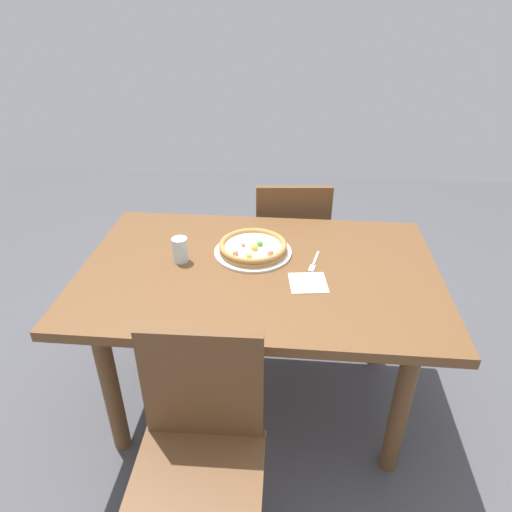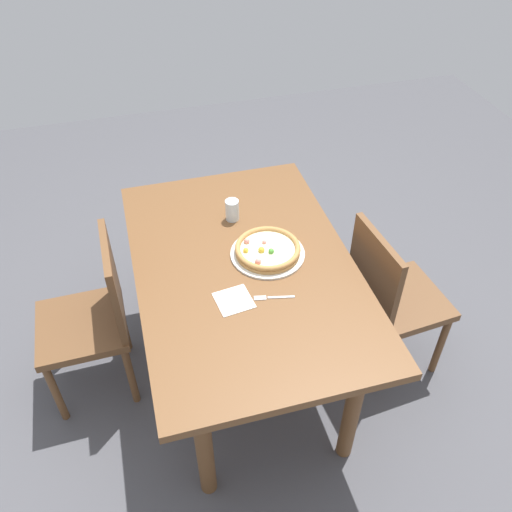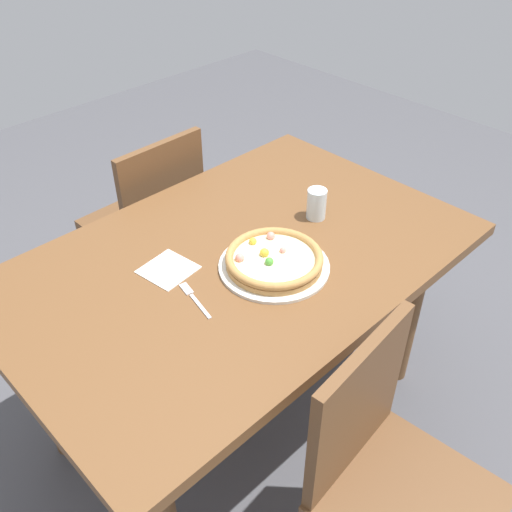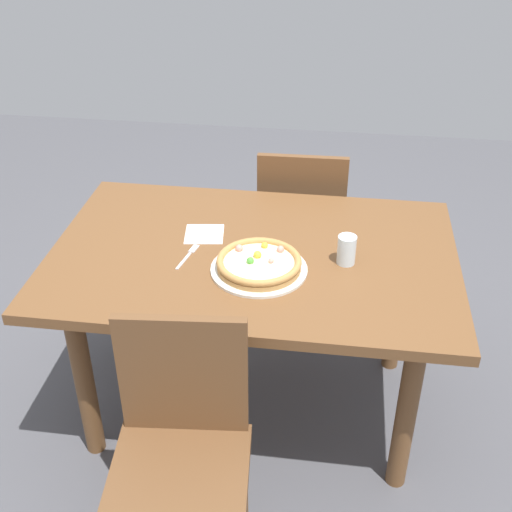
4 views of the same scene
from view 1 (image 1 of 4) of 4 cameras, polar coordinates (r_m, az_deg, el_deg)
The scene contains 9 objects.
ground_plane at distance 2.32m, azimuth 0.33°, elevation -17.07°, with size 6.00×6.00×0.00m, color #4C4C51.
dining_table at distance 1.90m, azimuth 0.39°, elevation -3.94°, with size 1.43×0.93×0.74m.
chair_near at distance 2.56m, azimuth 4.27°, elevation 1.40°, with size 0.43×0.43×0.86m.
chair_far at distance 1.55m, azimuth -7.07°, elevation -23.44°, with size 0.41×0.41×0.86m.
plate at distance 1.94m, azimuth -0.38°, elevation 0.51°, with size 0.33×0.33×0.01m, color silver.
pizza at distance 1.93m, azimuth -0.38°, elevation 1.14°, with size 0.29×0.29×0.05m.
fork at distance 1.89m, azimuth 7.20°, elevation -0.87°, with size 0.05×0.16×0.00m.
drinking_glass at distance 1.89m, azimuth -9.38°, elevation 0.77°, with size 0.06×0.06×0.10m, color silver.
napkin at distance 1.76m, azimuth 6.47°, elevation -3.32°, with size 0.14×0.14×0.00m, color white.
Camera 1 is at (-0.13, 1.56, 1.72)m, focal length 32.25 mm.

